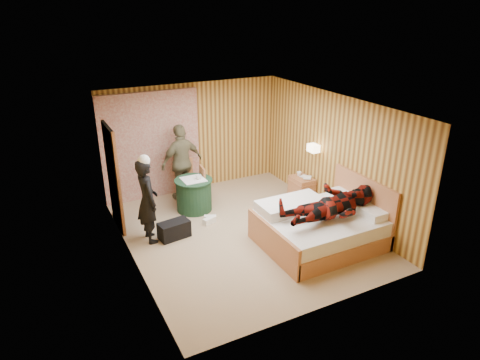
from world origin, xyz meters
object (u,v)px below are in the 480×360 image
round_table (194,194)px  chair_far (184,176)px  nightstand (302,188)px  man_on_bed (333,198)px  chair_near (198,183)px  duffel_bag (174,230)px  woman_standing (147,201)px  man_at_table (182,162)px  bed (321,227)px  wall_lamp (314,148)px

round_table → chair_far: chair_far is taller
nightstand → man_on_bed: (-0.73, -1.94, 0.72)m
chair_far → chair_near: (0.16, -0.45, -0.03)m
duffel_bag → woman_standing: 0.78m
woman_standing → man_at_table: bearing=-40.2°
round_table → man_on_bed: size_ratio=0.45×
man_at_table → bed: bearing=105.2°
nightstand → chair_far: size_ratio=0.60×
duffel_bag → woman_standing: woman_standing is taller
chair_far → woman_standing: (-1.22, -1.43, 0.26)m
nightstand → woman_standing: size_ratio=0.35×
bed → man_at_table: man_at_table is taller
chair_near → duffel_bag: (-0.95, -1.12, -0.34)m
round_table → chair_far: (0.02, 0.64, 0.18)m
woman_standing → nightstand: bearing=-88.1°
wall_lamp → nightstand: bearing=98.8°
wall_lamp → chair_far: bearing=146.8°
bed → man_at_table: bearing=117.7°
nightstand → bed: bearing=-113.9°
round_table → chair_near: chair_near is taller
nightstand → round_table: round_table is taller
wall_lamp → round_table: size_ratio=0.33×
nightstand → duffel_bag: (-3.11, -0.31, -0.11)m
wall_lamp → chair_far: size_ratio=0.28×
bed → man_on_bed: 0.71m
wall_lamp → man_at_table: man_at_table is taller
round_table → woman_standing: 1.50m
bed → round_table: bed is taller
round_table → man_on_bed: man_on_bed is taller
man_on_bed → bed: bearing=97.3°
woman_standing → man_on_bed: bearing=-123.2°
round_table → woman_standing: woman_standing is taller
man_at_table → man_on_bed: bearing=103.9°
nightstand → woman_standing: woman_standing is taller
nightstand → round_table: 2.41m
bed → round_table: size_ratio=2.63×
nightstand → chair_near: bearing=159.4°
chair_near → man_at_table: (-0.18, 0.48, 0.36)m
chair_far → woman_standing: woman_standing is taller
chair_far → nightstand: bearing=-11.9°
man_on_bed → duffel_bag: bearing=145.6°
wall_lamp → woman_standing: bearing=178.4°
nightstand → chair_far: 2.64m
round_table → duffel_bag: 1.23m
chair_far → duffel_bag: chair_far is taller
nightstand → woman_standing: bearing=-177.1°
wall_lamp → round_table: (-2.38, 0.90, -0.94)m
man_on_bed → wall_lamp: bearing=65.0°
bed → man_at_table: (-1.57, 3.00, 0.53)m
chair_near → man_on_bed: man_on_bed is taller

